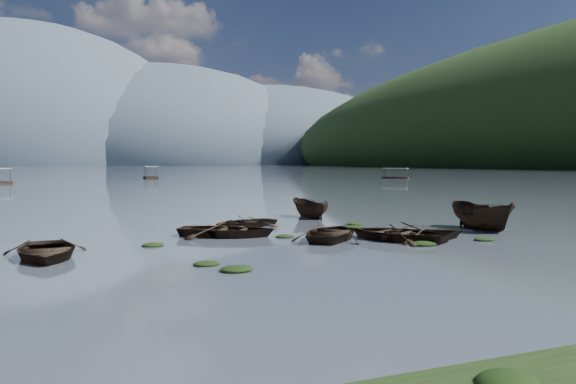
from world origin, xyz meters
name	(u,v)px	position (x,y,z in m)	size (l,w,h in m)	color
ground_plane	(401,257)	(0.00, 0.00, 0.00)	(2400.00, 2400.00, 0.00)	#4D5560
haze_mtn_b	(23,164)	(-60.00, 900.00, 0.00)	(520.00, 520.00, 340.00)	#475666
haze_mtn_c	(160,164)	(140.00, 900.00, 0.00)	(520.00, 520.00, 260.00)	#475666
haze_mtn_d	(264,164)	(320.00, 900.00, 0.00)	(520.00, 520.00, 220.00)	#475666
rowboat_0	(46,258)	(-13.21, 5.06, 0.00)	(3.34, 4.68, 0.97)	black
rowboat_1	(333,239)	(-0.21, 5.70, 0.00)	(3.40, 4.76, 0.99)	black
rowboat_3	(397,240)	(2.56, 4.23, 0.00)	(3.58, 5.01, 1.04)	black
rowboat_4	(420,240)	(3.65, 3.84, 0.00)	(3.25, 4.56, 0.94)	black
rowboat_5	(482,230)	(9.20, 5.79, 0.00)	(1.83, 4.85, 1.87)	black
rowboat_6	(227,236)	(-4.79, 8.57, 0.00)	(3.52, 4.93, 1.02)	black
rowboat_7	(244,227)	(-2.63, 12.32, 0.00)	(2.95, 4.12, 0.85)	black
rowboat_8	(309,218)	(3.08, 15.66, 0.00)	(1.48, 3.93, 1.52)	black
weed_clump_0	(237,271)	(-7.02, -0.37, 0.00)	(1.17, 0.95, 0.25)	black
weed_clump_1	(206,265)	(-7.71, 1.14, 0.00)	(1.00, 0.80, 0.22)	black
weed_clump_2	(424,245)	(2.67, 2.20, 0.00)	(1.21, 0.96, 0.26)	black
weed_clump_3	(355,225)	(3.85, 10.74, 0.00)	(0.98, 0.82, 0.22)	black
weed_clump_4	(484,240)	(6.34, 2.39, 0.00)	(1.07, 0.85, 0.22)	black
weed_clump_5	(153,246)	(-8.79, 6.64, 0.00)	(1.00, 0.81, 0.21)	black
weed_clump_6	(285,237)	(-2.17, 7.11, 0.00)	(0.98, 0.82, 0.20)	black
weed_clump_7	(355,228)	(3.00, 9.22, 0.00)	(1.02, 0.82, 0.22)	black
pontoon_centre	(151,178)	(7.30, 114.00, 0.00)	(2.86, 6.87, 2.63)	black
pontoon_right	(395,178)	(59.01, 90.74, 0.00)	(2.47, 5.94, 2.28)	black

